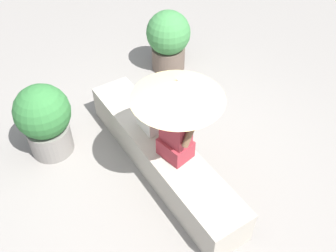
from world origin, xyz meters
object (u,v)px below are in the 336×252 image
object	(u,v)px
planter_far	(45,119)
parasol	(178,89)
planter_near	(168,39)
person_seated	(176,130)
handbag_black	(149,121)

from	to	relation	value
planter_far	parasol	bearing A→B (deg)	-140.31
planter_near	planter_far	xyz separation A→B (m)	(-0.75, 2.28, -0.00)
parasol	planter_far	xyz separation A→B (m)	(1.28, 1.07, -0.85)
person_seated	planter_far	size ratio (longest dim) A/B	0.91
person_seated	handbag_black	xyz separation A→B (m)	(0.52, 0.03, -0.26)
person_seated	planter_near	world-z (taller)	person_seated
person_seated	planter_near	distance (m)	2.39
person_seated	parasol	distance (m)	0.54
planter_near	handbag_black	bearing A→B (deg)	140.40
handbag_black	parasol	bearing A→B (deg)	-175.92
person_seated	handbag_black	bearing A→B (deg)	3.05
handbag_black	planter_far	size ratio (longest dim) A/B	0.31
person_seated	planter_near	bearing A→B (deg)	-31.02
parasol	person_seated	bearing A→B (deg)	61.87
person_seated	planter_near	size ratio (longest dim) A/B	0.91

